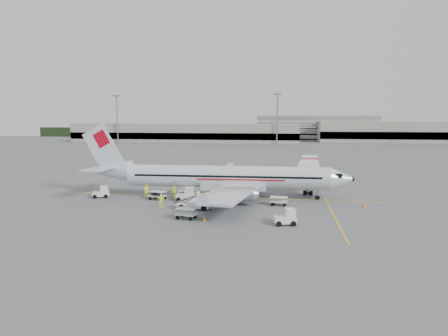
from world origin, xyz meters
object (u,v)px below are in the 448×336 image
(tug_fore, at_px, (285,217))
(tug_mid, at_px, (185,194))
(tug_aft, at_px, (101,192))
(jet_bridge, at_px, (309,173))
(aircraft, at_px, (227,162))
(belt_loader, at_px, (194,198))

(tug_fore, height_order, tug_mid, tug_mid)
(tug_aft, bearing_deg, jet_bridge, 3.73)
(jet_bridge, relative_size, tug_mid, 7.45)
(aircraft, distance_m, belt_loader, 8.53)
(jet_bridge, distance_m, tug_fore, 22.55)
(tug_aft, bearing_deg, tug_fore, -41.06)
(jet_bridge, bearing_deg, aircraft, -134.68)
(tug_fore, bearing_deg, tug_mid, 132.06)
(tug_mid, distance_m, tug_aft, 12.02)
(tug_mid, bearing_deg, aircraft, 25.87)
(aircraft, xyz_separation_m, tug_fore, (7.84, -12.27, -4.10))
(tug_aft, bearing_deg, tug_mid, -21.24)
(aircraft, relative_size, belt_loader, 7.05)
(aircraft, bearing_deg, jet_bridge, 38.23)
(belt_loader, height_order, tug_mid, belt_loader)
(belt_loader, relative_size, tug_fore, 2.34)
(aircraft, bearing_deg, tug_fore, -59.79)
(tug_mid, bearing_deg, belt_loader, -67.02)
(belt_loader, height_order, tug_aft, belt_loader)
(tug_fore, bearing_deg, belt_loader, 142.60)
(jet_bridge, relative_size, tug_aft, 8.31)
(jet_bridge, xyz_separation_m, tug_fore, (-3.74, -22.19, -1.47))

